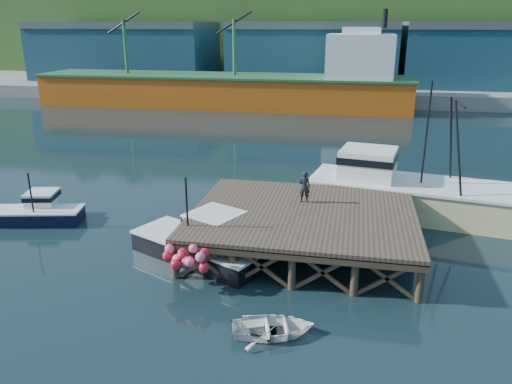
% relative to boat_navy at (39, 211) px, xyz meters
% --- Properties ---
extents(ground, '(300.00, 300.00, 0.00)m').
position_rel_boat_navy_xyz_m(ground, '(11.15, -0.66, -0.68)').
color(ground, black).
rests_on(ground, ground).
extents(wharf, '(12.00, 10.00, 2.62)m').
position_rel_boat_navy_xyz_m(wharf, '(16.65, -0.85, 1.26)').
color(wharf, brown).
rests_on(wharf, ground).
extents(far_quay, '(160.00, 40.00, 2.00)m').
position_rel_boat_navy_xyz_m(far_quay, '(11.15, 69.34, 0.32)').
color(far_quay, gray).
rests_on(far_quay, ground).
extents(warehouse_left, '(32.00, 16.00, 9.00)m').
position_rel_boat_navy_xyz_m(warehouse_left, '(-23.85, 64.34, 5.82)').
color(warehouse_left, '#1A4456').
rests_on(warehouse_left, far_quay).
extents(warehouse_mid, '(28.00, 16.00, 9.00)m').
position_rel_boat_navy_xyz_m(warehouse_mid, '(11.15, 64.34, 5.82)').
color(warehouse_mid, '#1A4456').
rests_on(warehouse_mid, far_quay).
extents(warehouse_right, '(30.00, 16.00, 9.00)m').
position_rel_boat_navy_xyz_m(warehouse_right, '(41.15, 64.34, 5.82)').
color(warehouse_right, '#1A4456').
rests_on(warehouse_right, far_quay).
extents(cargo_ship, '(55.50, 10.00, 13.75)m').
position_rel_boat_navy_xyz_m(cargo_ship, '(2.68, 47.34, 2.64)').
color(cargo_ship, '#CD5713').
rests_on(cargo_ship, ground).
extents(hillside, '(220.00, 50.00, 22.00)m').
position_rel_boat_navy_xyz_m(hillside, '(11.15, 99.34, 10.32)').
color(hillside, '#2D511E').
rests_on(hillside, ground).
extents(boat_navy, '(5.68, 3.54, 3.37)m').
position_rel_boat_navy_xyz_m(boat_navy, '(0.00, 0.00, 0.00)').
color(boat_navy, black).
rests_on(boat_navy, ground).
extents(boat_black, '(8.02, 6.70, 4.67)m').
position_rel_boat_navy_xyz_m(boat_black, '(11.58, -2.84, 0.18)').
color(boat_black, black).
rests_on(boat_black, ground).
extents(trawler, '(13.36, 6.67, 8.55)m').
position_rel_boat_navy_xyz_m(trawler, '(22.59, 5.84, 1.08)').
color(trawler, beige).
rests_on(trawler, ground).
extents(dinghy, '(3.83, 3.16, 0.69)m').
position_rel_boat_navy_xyz_m(dinghy, '(16.39, -9.10, -0.33)').
color(dinghy, white).
rests_on(dinghy, ground).
extents(dockworker, '(0.73, 0.55, 1.82)m').
position_rel_boat_navy_xyz_m(dockworker, '(16.49, 0.90, 2.36)').
color(dockworker, black).
rests_on(dockworker, wharf).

